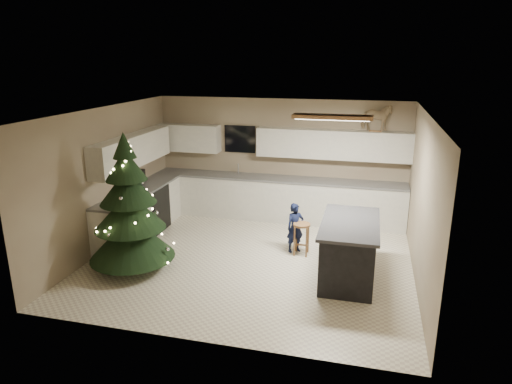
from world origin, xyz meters
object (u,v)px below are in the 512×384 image
bar_stool (302,231)px  christmas_tree (130,215)px  island (349,250)px  rocking_horse (376,117)px  toddler (295,228)px

bar_stool → christmas_tree: bearing=-154.7°
island → rocking_horse: bearing=83.4°
island → toddler: bearing=141.5°
island → rocking_horse: rocking_horse is taller
island → bar_stool: size_ratio=2.88×
toddler → bar_stool: bearing=-73.1°
rocking_horse → toddler: bearing=152.7°
toddler → christmas_tree: bearing=171.7°
island → christmas_tree: size_ratio=0.73×
toddler → rocking_horse: 2.86m
bar_stool → toddler: 0.17m
bar_stool → toddler: (-0.13, 0.10, 0.02)m
bar_stool → christmas_tree: size_ratio=0.25×
island → toddler: size_ratio=1.85×
bar_stool → toddler: bearing=143.4°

